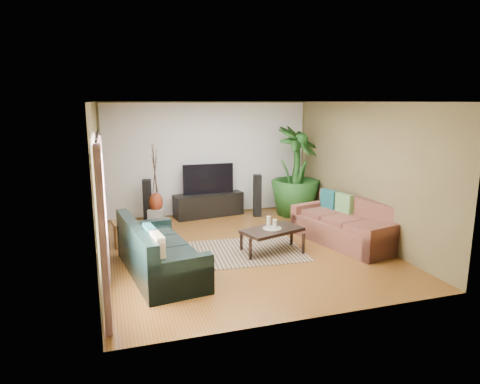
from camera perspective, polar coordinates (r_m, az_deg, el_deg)
name	(u,v)px	position (r m, az deg, el deg)	size (l,w,h in m)	color
floor	(243,249)	(8.08, 0.43, -7.59)	(5.50, 5.50, 0.00)	brown
ceiling	(243,102)	(7.61, 0.46, 11.94)	(5.50, 5.50, 0.00)	white
wall_back	(209,159)	(10.35, -4.22, 4.44)	(5.00, 5.00, 0.00)	brown
wall_front	(313,216)	(5.24, 9.67, -3.21)	(5.00, 5.00, 0.00)	brown
wall_left	(98,186)	(7.38, -18.39, 0.76)	(5.50, 5.50, 0.00)	brown
wall_right	(363,171)	(8.81, 16.14, 2.66)	(5.50, 5.50, 0.00)	brown
backwall_panel	(209,159)	(10.34, -4.21, 4.43)	(4.90, 4.90, 0.00)	white
window_pane	(98,205)	(5.80, -18.42, -1.68)	(1.80, 1.80, 0.00)	white
curtain_near	(103,241)	(5.14, -17.78, -6.26)	(0.08, 0.35, 2.20)	gray
curtain_far	(103,210)	(6.59, -17.76, -2.28)	(0.08, 0.35, 2.20)	gray
curtain_rod	(97,135)	(5.66, -18.51, 7.24)	(0.03, 0.03, 1.90)	black
sofa_left	(160,248)	(6.99, -10.59, -7.30)	(2.22, 0.95, 0.85)	black
sofa_right	(345,222)	(8.54, 13.78, -3.86)	(2.14, 0.96, 0.85)	brown
area_rug	(244,251)	(7.93, 0.48, -7.92)	(2.16, 1.53, 0.01)	tan
coffee_table	(272,241)	(7.86, 4.28, -6.47)	(1.09, 0.59, 0.45)	black
candle_tray	(272,228)	(7.79, 4.31, -4.86)	(0.34, 0.34, 0.01)	gray
candle_tall	(269,222)	(7.76, 3.83, -4.02)	(0.07, 0.07, 0.22)	#F1EDCC
candle_mid	(275,224)	(7.74, 4.71, -4.27)	(0.07, 0.07, 0.17)	beige
candle_short	(275,223)	(7.85, 4.63, -4.16)	(0.07, 0.07, 0.14)	beige
tv_stand	(209,205)	(10.30, -4.21, -1.70)	(1.65, 0.50, 0.55)	black
television	(208,179)	(10.16, -4.27, 1.77)	(1.21, 0.07, 0.72)	black
speaker_left	(147,201)	(9.85, -12.24, -1.23)	(0.18, 0.20, 1.00)	black
speaker_right	(257,196)	(10.21, 2.32, -0.48)	(0.18, 0.20, 1.01)	black
potted_plant	(296,172)	(10.30, 7.48, 2.72)	(1.19, 1.19, 2.13)	#1B4818
plant_pot	(295,209)	(10.49, 7.34, -2.20)	(0.39, 0.39, 0.31)	black
pedestal	(157,216)	(9.83, -11.07, -3.19)	(0.34, 0.34, 0.34)	#979794
vase	(156,202)	(9.75, -11.14, -1.34)	(0.31, 0.31, 0.44)	maroon
side_table	(125,233)	(8.50, -15.06, -5.34)	(0.45, 0.45, 0.47)	brown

